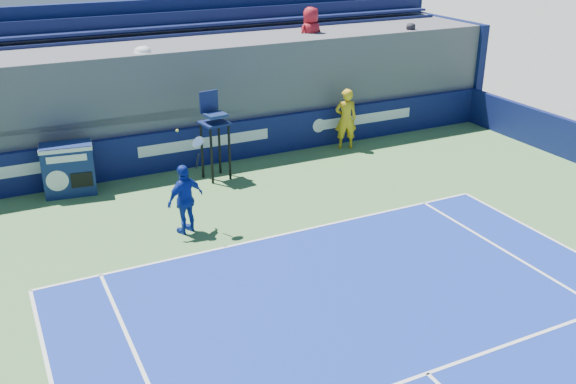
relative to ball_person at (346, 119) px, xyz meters
name	(u,v)px	position (x,y,z in m)	size (l,w,h in m)	color
ball_person	(346,119)	(0.00, 0.00, 0.00)	(0.70, 0.46, 1.93)	gold
back_hoarding	(205,145)	(-4.50, 0.57, -0.38)	(20.40, 0.21, 1.20)	#0D134A
match_clock	(68,168)	(-8.45, 0.04, -0.23)	(1.41, 0.90, 1.40)	#101F52
umpire_chair	(214,126)	(-4.59, -0.60, 0.55)	(0.80, 0.80, 2.48)	black
tennis_player	(185,199)	(-6.38, -3.51, -0.12)	(1.06, 0.73, 2.57)	#122B97
stadium_seating	(181,89)	(-4.49, 2.62, 0.86)	(21.00, 4.05, 4.40)	#535358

